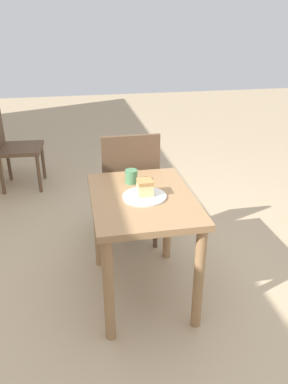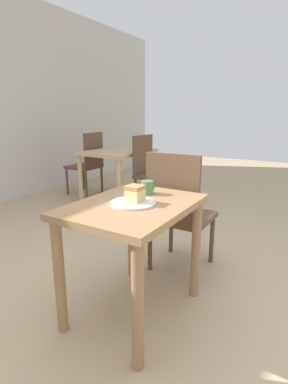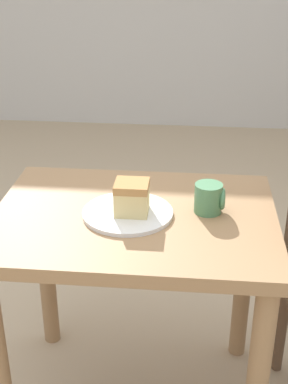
{
  "view_description": "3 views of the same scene",
  "coord_description": "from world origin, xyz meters",
  "views": [
    {
      "loc": [
        -1.89,
        0.48,
        1.68
      ],
      "look_at": [
        0.07,
        0.1,
        0.74
      ],
      "focal_mm": 35.0,
      "sensor_mm": 36.0,
      "label": 1
    },
    {
      "loc": [
        -1.3,
        -0.8,
        1.21
      ],
      "look_at": [
        0.09,
        0.05,
        0.78
      ],
      "focal_mm": 28.0,
      "sensor_mm": 36.0,
      "label": 2
    },
    {
      "loc": [
        0.23,
        -1.24,
        1.43
      ],
      "look_at": [
        0.1,
        0.09,
        0.79
      ],
      "focal_mm": 50.0,
      "sensor_mm": 36.0,
      "label": 3
    }
  ],
  "objects": [
    {
      "name": "plate",
      "position": [
        0.06,
        0.1,
        0.72
      ],
      "size": [
        0.26,
        0.26,
        0.01
      ],
      "color": "white",
      "rests_on": "dining_table_near"
    },
    {
      "name": "ground_plane",
      "position": [
        0.0,
        0.0,
        0.0
      ],
      "size": [
        14.0,
        14.0,
        0.0
      ],
      "primitive_type": "plane",
      "color": "tan"
    },
    {
      "name": "chair_near_window",
      "position": [
        0.68,
        0.1,
        0.5
      ],
      "size": [
        0.43,
        0.43,
        0.94
      ],
      "rotation": [
        0.0,
        0.0,
        1.57
      ],
      "color": "brown",
      "rests_on": "ground_plane"
    },
    {
      "name": "cake_slice",
      "position": [
        0.07,
        0.09,
        0.77
      ],
      "size": [
        0.09,
        0.09,
        0.09
      ],
      "color": "#E0C67F",
      "rests_on": "plate"
    },
    {
      "name": "dining_table_near",
      "position": [
        0.07,
        0.11,
        0.57
      ],
      "size": [
        0.82,
        0.61,
        0.71
      ],
      "color": "#9E754C",
      "rests_on": "ground_plane"
    },
    {
      "name": "dining_table_far",
      "position": [
        2.09,
        1.69,
        0.6
      ],
      "size": [
        0.98,
        0.74,
        0.71
      ],
      "color": "tan",
      "rests_on": "ground_plane"
    },
    {
      "name": "coffee_mug",
      "position": [
        0.29,
        0.14,
        0.75
      ],
      "size": [
        0.09,
        0.08,
        0.09
      ],
      "color": "#4C8456",
      "rests_on": "dining_table_near"
    },
    {
      "name": "chair_far_opposite",
      "position": [
        2.09,
        2.26,
        0.5
      ],
      "size": [
        0.45,
        0.45,
        0.94
      ],
      "rotation": [
        0.0,
        0.0,
        3.17
      ],
      "color": "brown",
      "rests_on": "ground_plane"
    },
    {
      "name": "chair_far_corner",
      "position": [
        2.02,
        1.12,
        0.5
      ],
      "size": [
        0.46,
        0.46,
        0.94
      ],
      "rotation": [
        0.0,
        0.0,
        -0.06
      ],
      "color": "brown",
      "rests_on": "ground_plane"
    }
  ]
}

